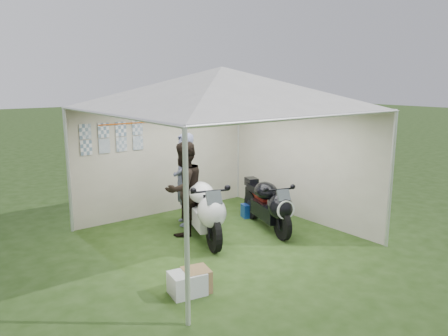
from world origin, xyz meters
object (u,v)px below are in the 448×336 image
Objects in this scene: motorcycle_black at (269,204)px; equipment_box at (260,199)px; crate_2 at (198,279)px; canopy_tent at (221,92)px; paddock_stand at (251,210)px; person_blue_jacket at (184,179)px; motorcycle_white at (203,208)px; person_dark_jacket at (184,189)px; crate_0 at (187,283)px; crate_1 at (196,280)px.

motorcycle_black is 3.58× the size of equipment_box.
canopy_tent is at bearing 43.63° from crate_2.
motorcycle_black is 4.96× the size of paddock_stand.
person_blue_jacket is at bearing 173.90° from equipment_box.
motorcycle_white is 1.18× the size of person_dark_jacket.
paddock_stand is at bearing 168.77° from person_dark_jacket.
motorcycle_black is (1.25, -0.36, -0.06)m from motorcycle_white.
canopy_tent is at bearing -153.34° from equipment_box.
person_dark_jacket reaches higher than motorcycle_black.
person_blue_jacket is 3.95× the size of crate_0.
motorcycle_white is 2.12m from equipment_box.
canopy_tent is 2.29m from motorcycle_black.
equipment_box is (0.73, 1.07, -0.26)m from motorcycle_black.
paddock_stand is at bearing 36.26° from crate_2.
crate_2 is at bearing 50.01° from person_dark_jacket.
motorcycle_white is at bearing 151.29° from canopy_tent.
crate_1 is (-3.16, -2.26, -0.10)m from equipment_box.
crate_1 is at bearing -136.58° from motorcycle_black.
motorcycle_white is 5.88× the size of crate_1.
canopy_tent reaches higher than crate_1.
motorcycle_black is 3.99× the size of crate_0.
equipment_box is 1.86× the size of crate_2.
person_dark_jacket is at bearing 126.47° from motorcycle_white.
crate_0 is at bearing -138.89° from canopy_tent.
canopy_tent reaches higher than crate_2.
canopy_tent is 1.98m from person_blue_jacket.
crate_0 is (-1.20, -1.96, -0.70)m from person_dark_jacket.
crate_2 is at bearing -143.74° from paddock_stand.
person_blue_jacket reaches higher than crate_0.
canopy_tent is 3.31× the size of person_dark_jacket.
motorcycle_white is at bearing 52.58° from crate_1.
canopy_tent is at bearing 113.62° from person_dark_jacket.
canopy_tent is at bearing -175.03° from motorcycle_black.
motorcycle_black is 0.93m from paddock_stand.
motorcycle_white is 1.88m from crate_2.
motorcycle_white is at bearing -160.43° from equipment_box.
paddock_stand is 0.80× the size of crate_0.
paddock_stand is 1.78m from person_dark_jacket.
motorcycle_white is at bearing 11.70° from person_blue_jacket.
crate_2 is (-1.37, -1.31, -2.48)m from canopy_tent.
equipment_box is 1.47× the size of crate_1.
paddock_stand is 1.34× the size of crate_2.
person_blue_jacket is at bearing 96.88° from motorcycle_white.
equipment_box reaches higher than crate_2.
crate_0 is (-3.31, -2.26, -0.10)m from equipment_box.
canopy_tent is at bearing 28.34° from person_blue_jacket.
person_blue_jacket is (0.18, 0.89, 0.32)m from motorcycle_white.
crate_1 is (0.14, 0.00, 0.00)m from crate_0.
paddock_stand is at bearing -151.60° from equipment_box.
person_dark_jacket reaches higher than crate_2.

